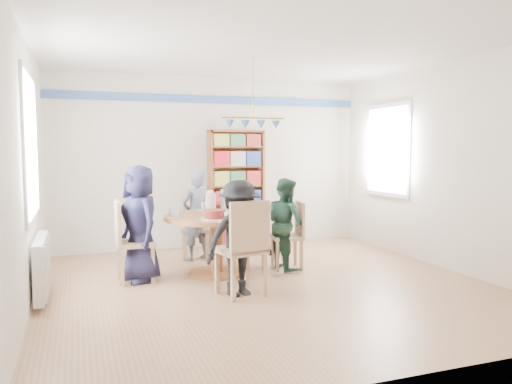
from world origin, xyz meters
name	(u,v)px	position (x,y,z in m)	size (l,w,h in m)	color
ground	(268,285)	(0.00, 0.00, 0.00)	(5.00, 5.00, 0.00)	#A67957
room_shell	(224,143)	(-0.26, 0.87, 1.65)	(5.00, 5.00, 5.00)	white
radiator	(42,266)	(-2.42, 0.30, 0.35)	(0.12, 1.00, 0.60)	silver
dining_table	(217,231)	(-0.42, 0.68, 0.56)	(1.30, 1.30, 0.75)	brown
chair_left	(128,238)	(-1.50, 0.68, 0.53)	(0.44, 0.44, 0.97)	tan
chair_right	(292,232)	(0.61, 0.68, 0.49)	(0.45, 0.45, 0.88)	tan
chair_far	(196,223)	(-0.43, 1.75, 0.49)	(0.50, 0.50, 0.90)	tan
chair_near	(244,244)	(-0.40, -0.35, 0.57)	(0.54, 0.54, 1.04)	tan
person_left	(140,223)	(-1.35, 0.69, 0.69)	(0.68, 0.44, 1.39)	black
person_right	(286,224)	(0.51, 0.66, 0.60)	(0.58, 0.45, 1.20)	#1B3629
person_far	(196,215)	(-0.47, 1.59, 0.64)	(0.46, 0.30, 1.27)	gray
person_near	(239,238)	(-0.43, -0.27, 0.62)	(0.80, 0.46, 1.24)	black
bookshelf	(236,190)	(0.36, 2.34, 0.92)	(0.89, 0.27, 1.87)	brown
tableware	(214,209)	(-0.45, 0.71, 0.82)	(1.27, 1.27, 0.33)	white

